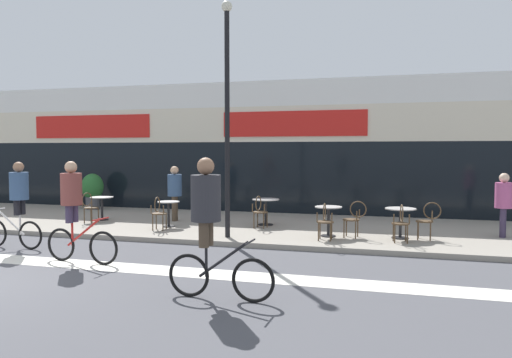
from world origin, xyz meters
TOP-DOWN VIEW (x-y plane):
  - sidewalk_slab at (0.00, 7.25)m, footprint 40.00×5.50m
  - storefront_facade at (0.00, 11.96)m, footprint 40.00×4.06m
  - bike_lane_stripe at (0.00, 2.03)m, footprint 36.00×0.70m
  - bistro_table_0 at (-1.40, 6.84)m, footprint 0.69×0.69m
  - bistro_table_1 at (1.13, 6.19)m, footprint 0.60×0.60m
  - bistro_table_2 at (3.65, 7.23)m, footprint 0.77×0.77m
  - bistro_table_3 at (5.61, 5.88)m, footprint 0.66×0.66m
  - bistro_table_4 at (7.31, 6.08)m, footprint 0.73×0.73m
  - cafe_chair_0_near at (-1.41, 6.22)m, footprint 0.44×0.60m
  - cafe_chair_1_near at (1.14, 5.57)m, footprint 0.45×0.60m
  - cafe_chair_2_near at (3.64, 6.61)m, footprint 0.43×0.59m
  - cafe_chair_3_near at (5.61, 5.25)m, footprint 0.41×0.58m
  - cafe_chair_3_side at (6.23, 5.87)m, footprint 0.59×0.44m
  - cafe_chair_4_near at (7.32, 5.46)m, footprint 0.45×0.60m
  - cafe_chair_4_side at (7.94, 6.08)m, footprint 0.59×0.43m
  - planter_pot at (-3.30, 9.16)m, footprint 0.78×0.78m
  - lamp_post at (3.25, 5.09)m, footprint 0.26×0.26m
  - cyclist_0 at (4.52, 0.62)m, footprint 1.70×0.48m
  - cyclist_1 at (-1.07, 2.99)m, footprint 1.66×0.48m
  - cyclist_2 at (1.04, 2.16)m, footprint 1.71×0.52m
  - pedestrian_near_end at (9.73, 6.95)m, footprint 0.49×0.49m
  - pedestrian_far_end at (0.80, 7.30)m, footprint 0.50×0.50m

SIDE VIEW (x-z plane):
  - bike_lane_stripe at x=0.00m, z-range 0.00..0.01m
  - sidewalk_slab at x=0.00m, z-range 0.00..0.12m
  - bistro_table_1 at x=1.13m, z-range 0.26..0.97m
  - bistro_table_0 at x=-1.40m, z-range 0.27..0.98m
  - cafe_chair_0_near at x=-1.41m, z-range 0.19..1.09m
  - cafe_chair_1_near at x=1.14m, z-range 0.19..1.09m
  - cafe_chair_2_near at x=3.64m, z-range 0.19..1.09m
  - cafe_chair_3_near at x=5.61m, z-range 0.19..1.09m
  - cafe_chair_3_side at x=6.23m, z-range 0.19..1.09m
  - cafe_chair_4_near at x=7.32m, z-range 0.19..1.09m
  - cafe_chair_4_side at x=7.94m, z-range 0.19..1.09m
  - bistro_table_4 at x=7.31m, z-range 0.28..1.01m
  - bistro_table_3 at x=5.61m, z-range 0.28..1.02m
  - bistro_table_2 at x=3.65m, z-range 0.28..1.03m
  - planter_pot at x=-3.30m, z-range 0.20..1.48m
  - pedestrian_near_end at x=9.73m, z-range 0.27..1.84m
  - pedestrian_far_end at x=0.80m, z-range 0.27..1.92m
  - cyclist_1 at x=-1.07m, z-range 0.15..2.13m
  - cyclist_2 at x=1.04m, z-range 0.15..2.18m
  - cyclist_0 at x=4.52m, z-range 0.19..2.34m
  - storefront_facade at x=0.00m, z-range 0.00..4.58m
  - lamp_post at x=3.25m, z-range 0.53..6.21m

